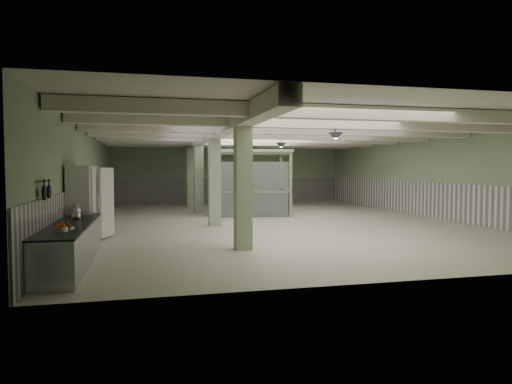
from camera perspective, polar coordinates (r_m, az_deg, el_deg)
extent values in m
plane|color=beige|center=(18.34, 2.10, -3.62)|extent=(20.00, 20.00, 0.00)
cube|color=silver|center=(18.28, 2.12, 7.67)|extent=(14.00, 20.00, 0.02)
cube|color=#99AB88|center=(27.97, -3.49, 2.35)|extent=(14.00, 0.02, 3.60)
cube|color=#99AB88|center=(9.02, 19.69, 0.84)|extent=(14.00, 0.02, 3.60)
cube|color=#99AB88|center=(17.65, -20.34, 1.80)|extent=(0.02, 20.00, 3.60)
cube|color=#99AB88|center=(21.22, 20.62, 1.96)|extent=(0.02, 20.00, 3.60)
cube|color=white|center=(17.69, -20.20, -1.60)|extent=(0.05, 19.90, 1.50)
cube|color=white|center=(21.25, 20.52, -0.87)|extent=(0.05, 19.90, 1.50)
cube|color=white|center=(27.98, -3.47, 0.20)|extent=(13.90, 0.05, 1.50)
cube|color=silver|center=(17.74, -5.73, 7.08)|extent=(0.45, 19.90, 0.40)
cube|color=silver|center=(11.26, 12.73, 9.59)|extent=(13.90, 0.35, 0.32)
cube|color=silver|center=(13.54, 7.96, 8.51)|extent=(13.90, 0.35, 0.32)
cube|color=silver|center=(15.88, 4.60, 7.71)|extent=(13.90, 0.35, 0.32)
cube|color=silver|center=(18.26, 2.12, 7.10)|extent=(13.90, 0.35, 0.32)
cube|color=silver|center=(20.67, 0.22, 6.63)|extent=(13.90, 0.35, 0.32)
cube|color=silver|center=(23.10, -1.28, 6.24)|extent=(13.90, 0.35, 0.32)
cube|color=silver|center=(25.55, -2.50, 5.93)|extent=(13.90, 0.35, 0.32)
cube|color=#B0C49E|center=(11.79, -1.64, 1.48)|extent=(0.42, 0.42, 3.60)
cube|color=#B0C49E|center=(16.71, -5.23, 1.92)|extent=(0.42, 0.42, 3.60)
cube|color=#B0C49E|center=(21.67, -7.18, 2.15)|extent=(0.42, 0.42, 3.60)
cube|color=#B0C49E|center=(25.65, -8.20, 2.27)|extent=(0.42, 0.42, 3.60)
cylinder|color=black|center=(10.12, -24.91, 1.23)|extent=(0.02, 1.20, 0.02)
cone|color=#334433|center=(13.70, 9.91, 6.88)|extent=(0.44, 0.44, 0.22)
cone|color=#334433|center=(18.86, 3.17, 5.84)|extent=(0.44, 0.44, 0.22)
cone|color=#334433|center=(23.68, -0.36, 5.27)|extent=(0.44, 0.44, 0.22)
cube|color=#ABACB0|center=(10.77, -22.07, -6.15)|extent=(0.79, 4.69, 0.88)
cube|color=black|center=(10.71, -22.12, -3.77)|extent=(0.83, 4.73, 0.04)
cylinder|color=#B2B2B7|center=(9.40, -23.18, -4.38)|extent=(0.31, 0.31, 0.09)
cylinder|color=black|center=(9.83, -24.93, -0.09)|extent=(0.04, 0.29, 0.29)
cylinder|color=black|center=(10.26, -24.45, 0.03)|extent=(0.04, 0.28, 0.28)
cube|color=white|center=(13.67, -20.76, -1.54)|extent=(0.59, 2.35, 2.15)
cube|color=white|center=(13.10, -19.64, -1.71)|extent=(0.06, 0.88, 2.05)
cube|color=white|center=(14.25, -18.67, -1.32)|extent=(0.35, 0.85, 2.05)
cube|color=silver|center=(13.10, -19.46, -1.71)|extent=(0.02, 0.05, 0.30)
cube|color=silver|center=(14.16, -19.03, -1.36)|extent=(0.02, 0.05, 0.30)
cube|color=#8EA281|center=(19.54, -5.42, 0.91)|extent=(0.14, 0.14, 2.81)
cube|color=#8EA281|center=(22.35, -5.44, 1.17)|extent=(0.14, 0.14, 2.81)
cube|color=#8EA281|center=(19.84, 4.35, 0.94)|extent=(0.14, 0.14, 2.81)
cube|color=#8EA281|center=(22.61, 3.12, 1.20)|extent=(0.14, 0.14, 2.81)
cube|color=#8EA281|center=(21.02, -0.84, 5.05)|extent=(4.01, 3.54, 0.12)
cube|color=silver|center=(19.67, -0.50, -1.56)|extent=(3.14, 0.51, 1.05)
cube|color=silver|center=(19.61, -0.50, 2.03)|extent=(3.14, 0.51, 1.22)
cube|color=silver|center=(22.46, -1.13, -0.99)|extent=(3.14, 0.51, 1.05)
cube|color=silver|center=(22.41, -1.14, 2.15)|extent=(3.14, 0.51, 1.22)
cube|color=silver|center=(20.99, -5.42, -1.28)|extent=(0.43, 2.59, 1.05)
cube|color=silver|center=(20.94, -5.44, 2.08)|extent=(0.43, 2.59, 1.22)
cube|color=silver|center=(21.27, 3.69, -1.22)|extent=(0.43, 2.59, 1.05)
cube|color=silver|center=(21.21, 3.70, 2.10)|extent=(0.43, 2.59, 1.22)
cube|color=#585B4B|center=(21.97, 4.06, -1.05)|extent=(0.49, 0.60, 1.12)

